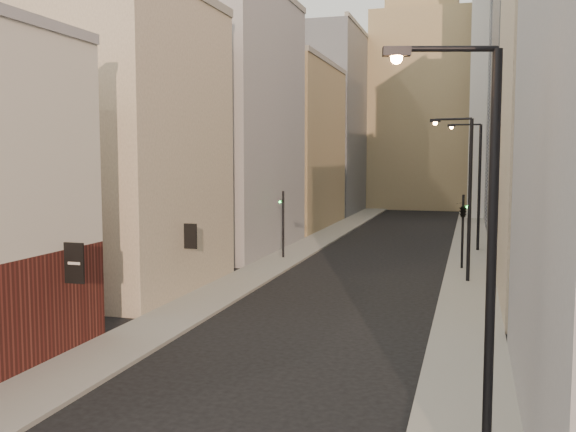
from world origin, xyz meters
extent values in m
cube|color=gray|center=(-6.50, 55.00, 0.07)|extent=(3.00, 140.00, 0.15)
cube|color=gray|center=(6.50, 55.00, 0.07)|extent=(3.00, 140.00, 0.15)
cube|color=black|center=(-7.30, 14.00, 3.60)|extent=(0.80, 0.08, 1.50)
cube|color=black|center=(-7.30, 24.00, 3.40)|extent=(0.70, 0.08, 1.30)
cube|color=#9F927B|center=(-12.00, 26.00, 8.00)|extent=(8.00, 12.00, 16.00)
cube|color=gray|center=(-12.00, 42.00, 10.00)|extent=(8.00, 16.00, 20.00)
cube|color=#98835B|center=(-12.00, 60.00, 8.50)|extent=(8.00, 18.00, 17.00)
cube|color=gray|center=(-12.00, 80.00, 12.00)|extent=(8.00, 20.00, 24.00)
cube|color=gray|center=(12.00, 50.00, 13.00)|extent=(8.00, 20.00, 26.00)
cube|color=#98835B|center=(-1.00, 92.00, 14.00)|extent=(14.00, 14.00, 28.00)
cube|color=silver|center=(10.00, 78.00, 17.00)|extent=(8.00, 8.00, 34.00)
cylinder|color=black|center=(6.98, 8.74, 4.87)|extent=(0.22, 0.22, 9.75)
cylinder|color=black|center=(5.93, 8.45, 9.75)|extent=(2.12, 0.70, 0.13)
cube|color=black|center=(4.89, 8.16, 9.70)|extent=(0.64, 0.39, 0.19)
sphere|color=#FF913F|center=(4.89, 8.16, 9.55)|extent=(0.26, 0.26, 0.26)
cylinder|color=black|center=(6.42, 32.88, 4.83)|extent=(0.21, 0.21, 9.66)
cylinder|color=black|center=(5.37, 33.14, 9.66)|extent=(2.12, 0.63, 0.13)
cube|color=black|center=(4.33, 33.39, 9.61)|extent=(0.63, 0.37, 0.19)
sphere|color=#FF913F|center=(4.33, 33.39, 9.47)|extent=(0.26, 0.26, 0.26)
cylinder|color=black|center=(7.07, 46.28, 4.98)|extent=(0.22, 0.22, 9.97)
cylinder|color=black|center=(5.97, 46.26, 9.97)|extent=(2.22, 0.17, 0.13)
cube|color=black|center=(4.86, 46.24, 9.91)|extent=(0.61, 0.25, 0.20)
sphere|color=#FF913F|center=(4.86, 46.24, 9.77)|extent=(0.27, 0.27, 0.27)
cylinder|color=black|center=(-6.61, 38.48, 2.50)|extent=(0.16, 0.16, 5.00)
imported|color=black|center=(-6.61, 38.48, 4.20)|extent=(0.40, 0.40, 1.09)
sphere|color=#19E533|center=(-6.86, 38.48, 4.20)|extent=(0.16, 0.16, 0.16)
cylinder|color=black|center=(6.00, 37.34, 2.50)|extent=(0.16, 0.16, 5.00)
imported|color=black|center=(6.00, 37.34, 4.20)|extent=(0.77, 0.77, 1.41)
sphere|color=#19E533|center=(6.25, 37.34, 4.20)|extent=(0.16, 0.16, 0.16)
camera|label=1|loc=(6.52, -5.96, 7.43)|focal=40.00mm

